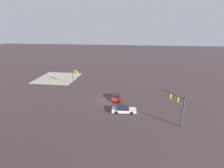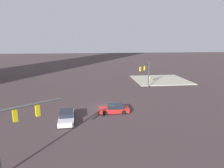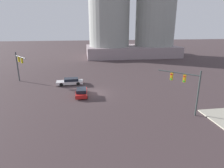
{
  "view_description": "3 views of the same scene",
  "coord_description": "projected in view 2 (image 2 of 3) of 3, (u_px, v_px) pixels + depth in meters",
  "views": [
    {
      "loc": [
        -5.81,
        37.14,
        16.74
      ],
      "look_at": [
        -0.63,
        -2.54,
        3.15
      ],
      "focal_mm": 27.83,
      "sensor_mm": 36.0,
      "label": 1
    },
    {
      "loc": [
        -28.61,
        2.66,
        10.27
      ],
      "look_at": [
        -0.66,
        -0.7,
        3.89
      ],
      "focal_mm": 32.16,
      "sensor_mm": 36.0,
      "label": 2
    },
    {
      "loc": [
        -1.32,
        -29.99,
        10.67
      ],
      "look_at": [
        2.98,
        -0.87,
        1.71
      ],
      "focal_mm": 30.8,
      "sensor_mm": 36.0,
      "label": 3
    }
  ],
  "objects": [
    {
      "name": "sedan_car_waiting_far",
      "position": [
        114.0,
        109.0,
        28.4
      ],
      "size": [
        1.89,
        4.23,
        1.21
      ],
      "rotation": [
        0.0,
        0.0,
        1.57
      ],
      "color": "red",
      "rests_on": "ground"
    },
    {
      "name": "traffic_signal_near_corner",
      "position": [
        13.0,
        124.0,
        15.26
      ],
      "size": [
        3.09,
        4.54,
        5.8
      ],
      "rotation": [
        0.0,
        0.0,
        -0.98
      ],
      "color": "#3E4345",
      "rests_on": "ground"
    },
    {
      "name": "sidewalk_corner",
      "position": [
        160.0,
        80.0,
        50.86
      ],
      "size": [
        12.51,
        13.1,
        0.15
      ],
      "primitive_type": "cube",
      "color": "#A49E8D",
      "rests_on": "ground"
    },
    {
      "name": "fire_hydrant_on_curb",
      "position": [
        150.0,
        78.0,
        51.05
      ],
      "size": [
        0.33,
        0.22,
        0.71
      ],
      "color": "gold",
      "rests_on": "sidewalk_corner"
    },
    {
      "name": "traffic_signal_opposite_side",
      "position": [
        145.0,
        70.0,
        41.11
      ],
      "size": [
        3.78,
        3.96,
        5.68
      ],
      "rotation": [
        0.0,
        0.0,
        2.33
      ],
      "color": "#323C3B",
      "rests_on": "ground"
    },
    {
      "name": "ground_plane",
      "position": [
        107.0,
        108.0,
        30.28
      ],
      "size": [
        239.28,
        239.28,
        0.0
      ],
      "primitive_type": "plane",
      "color": "#3F3133"
    },
    {
      "name": "sedan_car_approaching",
      "position": [
        67.0,
        116.0,
        25.58
      ],
      "size": [
        4.99,
        2.17,
        1.21
      ],
      "rotation": [
        0.0,
        0.0,
        3.2
      ],
      "color": "silver",
      "rests_on": "ground"
    }
  ]
}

